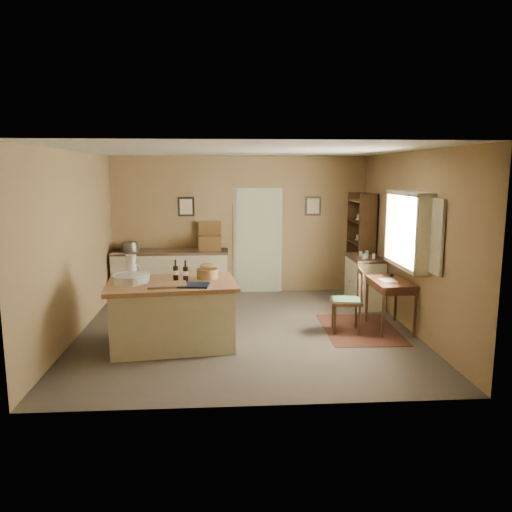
{
  "coord_description": "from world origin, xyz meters",
  "views": [
    {
      "loc": [
        -0.34,
        -7.32,
        2.4
      ],
      "look_at": [
        0.15,
        0.01,
        1.15
      ],
      "focal_mm": 35.0,
      "sensor_mm": 36.0,
      "label": 1
    }
  ],
  "objects_px": {
    "desk_chair": "(346,301)",
    "right_cabinet": "(364,280)",
    "shelving_unit": "(363,245)",
    "writing_desk": "(391,287)",
    "sideboard": "(171,272)",
    "work_island": "(172,312)"
  },
  "relations": [
    {
      "from": "desk_chair",
      "to": "right_cabinet",
      "type": "xyz_separation_m",
      "value": [
        0.7,
        1.47,
        -0.01
      ]
    },
    {
      "from": "sideboard",
      "to": "right_cabinet",
      "type": "distance_m",
      "value": 3.65
    },
    {
      "from": "writing_desk",
      "to": "desk_chair",
      "type": "distance_m",
      "value": 0.73
    },
    {
      "from": "writing_desk",
      "to": "right_cabinet",
      "type": "distance_m",
      "value": 1.4
    },
    {
      "from": "writing_desk",
      "to": "desk_chair",
      "type": "xyz_separation_m",
      "value": [
        -0.7,
        -0.09,
        -0.2
      ]
    },
    {
      "from": "sideboard",
      "to": "desk_chair",
      "type": "height_order",
      "value": "sideboard"
    },
    {
      "from": "sideboard",
      "to": "shelving_unit",
      "type": "distance_m",
      "value": 3.73
    },
    {
      "from": "work_island",
      "to": "right_cabinet",
      "type": "height_order",
      "value": "work_island"
    },
    {
      "from": "sideboard",
      "to": "right_cabinet",
      "type": "relative_size",
      "value": 2.23
    },
    {
      "from": "work_island",
      "to": "shelving_unit",
      "type": "bearing_deg",
      "value": 31.15
    },
    {
      "from": "desk_chair",
      "to": "shelving_unit",
      "type": "relative_size",
      "value": 0.47
    },
    {
      "from": "right_cabinet",
      "to": "sideboard",
      "type": "bearing_deg",
      "value": 165.87
    },
    {
      "from": "work_island",
      "to": "right_cabinet",
      "type": "bearing_deg",
      "value": 24.23
    },
    {
      "from": "writing_desk",
      "to": "desk_chair",
      "type": "relative_size",
      "value": 0.96
    },
    {
      "from": "work_island",
      "to": "right_cabinet",
      "type": "distance_m",
      "value": 3.78
    },
    {
      "from": "writing_desk",
      "to": "shelving_unit",
      "type": "height_order",
      "value": "shelving_unit"
    },
    {
      "from": "sideboard",
      "to": "desk_chair",
      "type": "distance_m",
      "value": 3.69
    },
    {
      "from": "desk_chair",
      "to": "work_island",
      "type": "bearing_deg",
      "value": -163.05
    },
    {
      "from": "work_island",
      "to": "sideboard",
      "type": "bearing_deg",
      "value": 89.5
    },
    {
      "from": "work_island",
      "to": "desk_chair",
      "type": "xyz_separation_m",
      "value": [
        2.55,
        0.45,
        -0.01
      ]
    },
    {
      "from": "shelving_unit",
      "to": "right_cabinet",
      "type": "bearing_deg",
      "value": -102.45
    },
    {
      "from": "sideboard",
      "to": "right_cabinet",
      "type": "bearing_deg",
      "value": -14.13
    }
  ]
}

